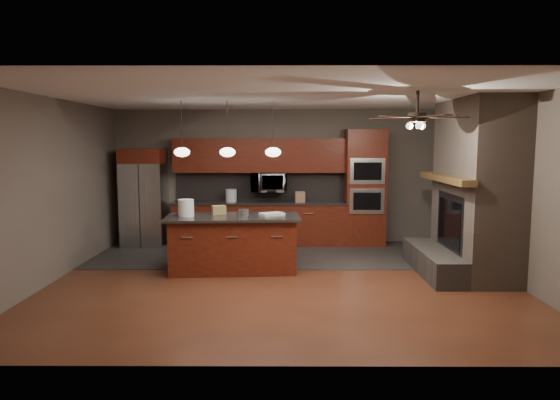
{
  "coord_description": "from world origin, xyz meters",
  "views": [
    {
      "loc": [
        0.0,
        -7.53,
        2.12
      ],
      "look_at": [
        -0.04,
        0.6,
        1.18
      ],
      "focal_mm": 32.0,
      "sensor_mm": 36.0,
      "label": 1
    }
  ],
  "objects_px": {
    "oven_tower": "(365,188)",
    "counter_box": "(300,197)",
    "refrigerator": "(144,197)",
    "cardboard_box": "(219,210)",
    "paint_can": "(244,213)",
    "kitchen_island": "(233,243)",
    "microwave": "(269,182)",
    "counter_bucket": "(231,195)",
    "white_bucket": "(186,208)",
    "paint_tray": "(272,214)"
  },
  "relations": [
    {
      "from": "cardboard_box",
      "to": "kitchen_island",
      "type": "bearing_deg",
      "value": -58.38
    },
    {
      "from": "oven_tower",
      "to": "refrigerator",
      "type": "relative_size",
      "value": 1.19
    },
    {
      "from": "microwave",
      "to": "paint_tray",
      "type": "distance_m",
      "value": 2.12
    },
    {
      "from": "paint_can",
      "to": "paint_tray",
      "type": "bearing_deg",
      "value": 15.87
    },
    {
      "from": "paint_tray",
      "to": "paint_can",
      "type": "bearing_deg",
      "value": 167.81
    },
    {
      "from": "refrigerator",
      "to": "counter_box",
      "type": "height_order",
      "value": "refrigerator"
    },
    {
      "from": "kitchen_island",
      "to": "paint_can",
      "type": "distance_m",
      "value": 0.54
    },
    {
      "from": "refrigerator",
      "to": "paint_tray",
      "type": "xyz_separation_m",
      "value": [
        2.66,
        -1.96,
        -0.06
      ]
    },
    {
      "from": "oven_tower",
      "to": "white_bucket",
      "type": "height_order",
      "value": "oven_tower"
    },
    {
      "from": "paint_tray",
      "to": "kitchen_island",
      "type": "bearing_deg",
      "value": 160.55
    },
    {
      "from": "counter_bucket",
      "to": "counter_box",
      "type": "bearing_deg",
      "value": -2.02
    },
    {
      "from": "refrigerator",
      "to": "counter_box",
      "type": "relative_size",
      "value": 9.13
    },
    {
      "from": "refrigerator",
      "to": "white_bucket",
      "type": "relative_size",
      "value": 7.21
    },
    {
      "from": "white_bucket",
      "to": "paint_tray",
      "type": "bearing_deg",
      "value": 6.24
    },
    {
      "from": "microwave",
      "to": "kitchen_island",
      "type": "distance_m",
      "value": 2.4
    },
    {
      "from": "oven_tower",
      "to": "paint_can",
      "type": "relative_size",
      "value": 14.11
    },
    {
      "from": "microwave",
      "to": "paint_tray",
      "type": "height_order",
      "value": "microwave"
    },
    {
      "from": "kitchen_island",
      "to": "paint_can",
      "type": "relative_size",
      "value": 13.22
    },
    {
      "from": "microwave",
      "to": "cardboard_box",
      "type": "distance_m",
      "value": 2.14
    },
    {
      "from": "oven_tower",
      "to": "counter_box",
      "type": "xyz_separation_m",
      "value": [
        -1.34,
        -0.04,
        -0.18
      ]
    },
    {
      "from": "oven_tower",
      "to": "white_bucket",
      "type": "relative_size",
      "value": 8.59
    },
    {
      "from": "paint_tray",
      "to": "counter_bucket",
      "type": "distance_m",
      "value": 2.22
    },
    {
      "from": "refrigerator",
      "to": "counter_bucket",
      "type": "relative_size",
      "value": 7.69
    },
    {
      "from": "counter_bucket",
      "to": "refrigerator",
      "type": "bearing_deg",
      "value": -177.38
    },
    {
      "from": "cardboard_box",
      "to": "counter_box",
      "type": "xyz_separation_m",
      "value": [
        1.43,
        1.86,
        0.02
      ]
    },
    {
      "from": "paint_can",
      "to": "cardboard_box",
      "type": "bearing_deg",
      "value": 149.65
    },
    {
      "from": "paint_tray",
      "to": "oven_tower",
      "type": "bearing_deg",
      "value": 19.28
    },
    {
      "from": "oven_tower",
      "to": "counter_bucket",
      "type": "height_order",
      "value": "oven_tower"
    },
    {
      "from": "paint_tray",
      "to": "cardboard_box",
      "type": "height_order",
      "value": "cardboard_box"
    },
    {
      "from": "refrigerator",
      "to": "white_bucket",
      "type": "bearing_deg",
      "value": -59.01
    },
    {
      "from": "refrigerator",
      "to": "cardboard_box",
      "type": "xyz_separation_m",
      "value": [
        1.77,
        -1.83,
        -0.01
      ]
    },
    {
      "from": "paint_tray",
      "to": "cardboard_box",
      "type": "distance_m",
      "value": 0.91
    },
    {
      "from": "cardboard_box",
      "to": "paint_can",
      "type": "bearing_deg",
      "value": -48.01
    },
    {
      "from": "kitchen_island",
      "to": "counter_box",
      "type": "xyz_separation_m",
      "value": [
        1.17,
        2.08,
        0.54
      ]
    },
    {
      "from": "kitchen_island",
      "to": "counter_box",
      "type": "height_order",
      "value": "counter_box"
    },
    {
      "from": "oven_tower",
      "to": "microwave",
      "type": "distance_m",
      "value": 1.98
    },
    {
      "from": "cardboard_box",
      "to": "microwave",
      "type": "bearing_deg",
      "value": 50.38
    },
    {
      "from": "oven_tower",
      "to": "kitchen_island",
      "type": "distance_m",
      "value": 3.37
    },
    {
      "from": "refrigerator",
      "to": "kitchen_island",
      "type": "distance_m",
      "value": 2.93
    },
    {
      "from": "counter_box",
      "to": "paint_tray",
      "type": "bearing_deg",
      "value": -113.48
    },
    {
      "from": "microwave",
      "to": "refrigerator",
      "type": "relative_size",
      "value": 0.37
    },
    {
      "from": "refrigerator",
      "to": "cardboard_box",
      "type": "relative_size",
      "value": 8.98
    },
    {
      "from": "cardboard_box",
      "to": "counter_bucket",
      "type": "distance_m",
      "value": 1.91
    },
    {
      "from": "oven_tower",
      "to": "microwave",
      "type": "relative_size",
      "value": 3.25
    },
    {
      "from": "refrigerator",
      "to": "microwave",
      "type": "bearing_deg",
      "value": 2.94
    },
    {
      "from": "oven_tower",
      "to": "cardboard_box",
      "type": "distance_m",
      "value": 3.37
    },
    {
      "from": "kitchen_island",
      "to": "cardboard_box",
      "type": "bearing_deg",
      "value": 135.71
    },
    {
      "from": "paint_tray",
      "to": "counter_box",
      "type": "height_order",
      "value": "counter_box"
    },
    {
      "from": "microwave",
      "to": "white_bucket",
      "type": "xyz_separation_m",
      "value": [
        -1.29,
        -2.24,
        -0.24
      ]
    },
    {
      "from": "paint_can",
      "to": "counter_box",
      "type": "height_order",
      "value": "counter_box"
    }
  ]
}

